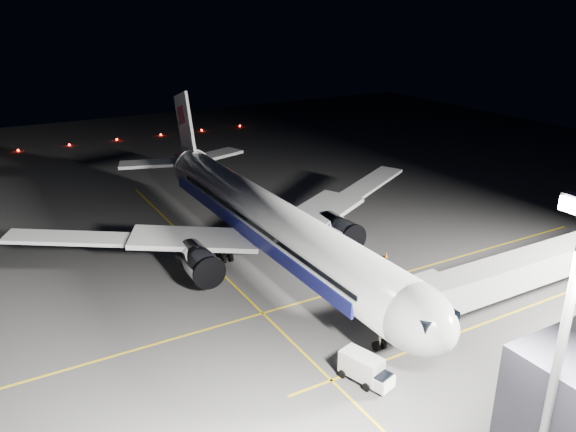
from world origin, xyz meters
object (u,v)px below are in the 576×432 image
(floodlight_mast_south, at_px, (556,370))
(service_truck, at_px, (366,369))
(airliner, at_px, (264,218))
(safety_cone_c, at_px, (349,246))
(safety_cone_b, at_px, (386,255))
(baggage_tug, at_px, (349,248))
(jet_bridge, at_px, (539,264))
(safety_cone_a, at_px, (267,231))

(floodlight_mast_south, height_order, service_truck, floodlight_mast_south)
(airliner, bearing_deg, safety_cone_c, 76.65)
(service_truck, height_order, safety_cone_b, service_truck)
(baggage_tug, bearing_deg, jet_bridge, 4.90)
(service_truck, height_order, safety_cone_a, service_truck)
(safety_cone_a, distance_m, safety_cone_c, 11.38)
(baggage_tug, height_order, safety_cone_a, baggage_tug)
(floodlight_mast_south, relative_size, safety_cone_b, 30.54)
(jet_bridge, distance_m, service_truck, 22.10)
(service_truck, bearing_deg, safety_cone_b, 120.59)
(baggage_tug, height_order, safety_cone_c, baggage_tug)
(floodlight_mast_south, distance_m, safety_cone_a, 50.50)
(baggage_tug, relative_size, safety_cone_c, 5.20)
(service_truck, distance_m, safety_cone_b, 24.16)
(airliner, height_order, service_truck, airliner)
(airliner, xyz_separation_m, baggage_tug, (3.99, 9.37, -4.37))
(floodlight_mast_south, bearing_deg, service_truck, 172.19)
(jet_bridge, bearing_deg, safety_cone_c, -159.66)
(jet_bridge, height_order, service_truck, jet_bridge)
(jet_bridge, distance_m, baggage_tug, 21.31)
(airliner, xyz_separation_m, safety_cone_c, (2.47, 10.42, -4.89))
(airliner, height_order, safety_cone_a, airliner)
(jet_bridge, xyz_separation_m, safety_cone_c, (-20.60, -7.64, -4.31))
(jet_bridge, height_order, safety_cone_a, jet_bridge)
(safety_cone_b, bearing_deg, safety_cone_c, -152.26)
(baggage_tug, bearing_deg, safety_cone_c, 125.88)
(service_truck, relative_size, safety_cone_c, 8.66)
(floodlight_mast_south, bearing_deg, jet_bridge, 126.79)
(floodlight_mast_south, bearing_deg, baggage_tug, 157.47)
(safety_cone_c, bearing_deg, service_truck, -32.74)
(airliner, relative_size, jet_bridge, 1.79)
(jet_bridge, distance_m, safety_cone_b, 17.64)
(airliner, xyz_separation_m, jet_bridge, (23.08, 18.06, -0.58))
(jet_bridge, relative_size, baggage_tug, 12.10)
(airliner, distance_m, floodlight_mast_south, 42.13)
(service_truck, xyz_separation_m, safety_cone_a, (-31.42, 7.74, -0.93))
(floodlight_mast_south, height_order, safety_cone_a, floodlight_mast_south)
(service_truck, xyz_separation_m, baggage_tug, (-20.50, 13.11, -0.42))
(jet_bridge, bearing_deg, floodlight_mast_south, -53.21)
(safety_cone_a, bearing_deg, safety_cone_b, 32.35)
(jet_bridge, xyz_separation_m, baggage_tug, (-19.08, -8.68, -3.79))
(service_truck, bearing_deg, airliner, 154.83)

